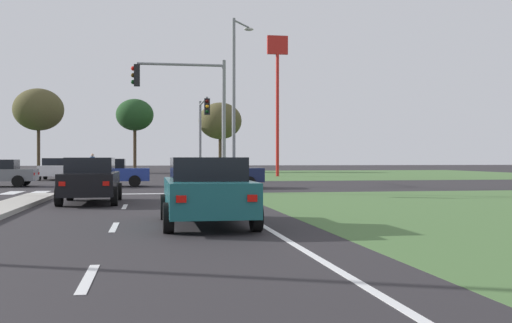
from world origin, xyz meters
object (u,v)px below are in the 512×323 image
object	(u,v)px
fastfood_pole_sign	(277,74)
pedestrian_at_median	(92,163)
traffic_signal_near_right	(192,102)
treeline_fourth	(135,115)
car_teal_fourth	(207,191)
car_white_seventh	(55,169)
traffic_signal_far_right	(203,124)
car_black_third	(91,180)
car_blue_fifth	(108,172)
car_navy_sixth	(219,173)
street_lamp_second	(235,93)
treeline_third	(38,110)
treeline_fifth	(220,121)

from	to	relation	value
fastfood_pole_sign	pedestrian_at_median	bearing A→B (deg)	-157.06
traffic_signal_near_right	treeline_fourth	bearing A→B (deg)	94.50
car_teal_fourth	car_white_seventh	xyz separation A→B (m)	(-7.97, 31.98, -0.01)
car_white_seventh	traffic_signal_far_right	world-z (taller)	traffic_signal_far_right
car_black_third	car_blue_fifth	world-z (taller)	car_black_third
car_teal_fourth	traffic_signal_near_right	xyz separation A→B (m)	(0.57, 13.45, 3.27)
car_navy_sixth	traffic_signal_near_right	world-z (taller)	traffic_signal_near_right
car_navy_sixth	car_white_seventh	distance (m)	17.57
car_teal_fourth	street_lamp_second	bearing A→B (deg)	80.21
traffic_signal_far_right	traffic_signal_near_right	world-z (taller)	traffic_signal_near_right
pedestrian_at_median	traffic_signal_near_right	bearing A→B (deg)	-59.93
car_navy_sixth	traffic_signal_near_right	bearing A→B (deg)	-21.55
car_blue_fifth	treeline_third	bearing A→B (deg)	-164.73
car_navy_sixth	pedestrian_at_median	size ratio (longest dim) A/B	2.59
car_navy_sixth	street_lamp_second	bearing A→B (deg)	148.95
car_navy_sixth	street_lamp_second	distance (m)	4.90
car_teal_fourth	treeline_fifth	bearing A→B (deg)	83.21
fastfood_pole_sign	treeline_fourth	size ratio (longest dim) A/B	1.45
traffic_signal_near_right	treeline_third	size ratio (longest dim) A/B	0.66
fastfood_pole_sign	treeline_fifth	distance (m)	19.00
car_teal_fourth	car_navy_sixth	size ratio (longest dim) A/B	1.00
traffic_signal_near_right	fastfood_pole_sign	distance (m)	26.62
car_black_third	car_teal_fourth	bearing A→B (deg)	-66.89
treeline_fourth	car_black_third	bearing A→B (deg)	-90.41
car_navy_sixth	treeline_fourth	bearing A→B (deg)	-172.68
traffic_signal_near_right	pedestrian_at_median	xyz separation A→B (m)	(-5.93, 18.24, -2.87)
traffic_signal_near_right	car_blue_fifth	bearing A→B (deg)	120.06
traffic_signal_near_right	treeline_fourth	world-z (taller)	treeline_fourth
car_teal_fourth	street_lamp_second	xyz separation A→B (m)	(3.38, 19.58, 4.38)
pedestrian_at_median	fastfood_pole_sign	world-z (taller)	fastfood_pole_sign
car_white_seventh	traffic_signal_far_right	size ratio (longest dim) A/B	0.79
traffic_signal_far_right	treeline_fourth	xyz separation A→B (m)	(-4.96, 33.48, 2.79)
car_black_third	fastfood_pole_sign	distance (m)	33.87
street_lamp_second	fastfood_pole_sign	world-z (taller)	fastfood_pole_sign
traffic_signal_near_right	street_lamp_second	world-z (taller)	street_lamp_second
car_white_seventh	traffic_signal_near_right	size ratio (longest dim) A/B	0.71
pedestrian_at_median	treeline_fifth	distance (m)	28.05
car_teal_fourth	car_blue_fifth	world-z (taller)	car_teal_fourth
traffic_signal_far_right	treeline_third	world-z (taller)	treeline_third
car_black_third	car_blue_fifth	distance (m)	12.75
car_navy_sixth	car_white_seventh	world-z (taller)	car_navy_sixth
street_lamp_second	treeline_fourth	distance (m)	39.09
car_white_seventh	traffic_signal_far_right	xyz separation A→B (m)	(9.98, -7.33, 2.93)
car_white_seventh	pedestrian_at_median	size ratio (longest dim) A/B	2.41
car_black_third	car_white_seventh	distance (m)	24.66
fastfood_pole_sign	traffic_signal_far_right	bearing A→B (deg)	-119.60
car_navy_sixth	treeline_fifth	size ratio (longest dim) A/B	0.57
traffic_signal_near_right	treeline_fourth	distance (m)	44.89
treeline_third	car_white_seventh	bearing A→B (deg)	-77.72
car_blue_fifth	treeline_third	distance (m)	37.06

